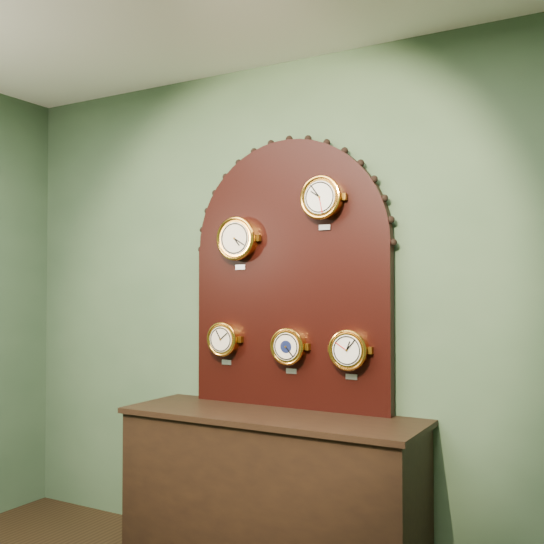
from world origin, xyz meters
The scene contains 8 objects.
wall_back centered at (0.00, 2.50, 1.40)m, with size 4.00×4.00×0.00m, color #3C553A.
shop_counter centered at (0.00, 2.23, 0.40)m, with size 1.60×0.50×0.80m, color black.
display_board centered at (0.00, 2.45, 1.63)m, with size 1.26×0.06×1.53m.
roman_clock centered at (-0.30, 2.38, 1.78)m, with size 0.25×0.08×0.30m.
arabic_clock centered at (0.23, 2.38, 1.98)m, with size 0.24×0.08×0.29m.
hygrometer centered at (-0.40, 2.38, 1.20)m, with size 0.20×0.08×0.25m.
barometer centered at (0.03, 2.38, 1.17)m, with size 0.20×0.08×0.26m.
tide_clock centered at (0.39, 2.38, 1.17)m, with size 0.22×0.08×0.27m.
Camera 1 is at (1.69, -0.76, 1.49)m, focal length 42.63 mm.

